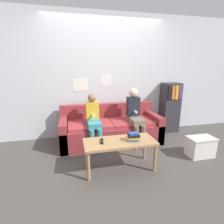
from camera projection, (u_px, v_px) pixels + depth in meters
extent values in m
plane|color=#4C4742|center=(117.00, 153.00, 3.18)|extent=(10.00, 10.00, 0.00)
cube|color=silver|center=(105.00, 77.00, 3.80)|extent=(8.00, 0.06, 2.60)
cube|color=white|center=(80.00, 85.00, 3.69)|extent=(0.32, 0.00, 0.25)
cube|color=silver|center=(106.00, 80.00, 3.78)|extent=(0.24, 0.00, 0.24)
cube|color=maroon|center=(111.00, 133.00, 3.58)|extent=(1.99, 0.80, 0.39)
cube|color=maroon|center=(107.00, 111.00, 3.80)|extent=(1.99, 0.14, 0.35)
cube|color=maroon|center=(64.00, 133.00, 3.36)|extent=(0.14, 0.80, 0.55)
cube|color=maroon|center=(153.00, 126.00, 3.77)|extent=(0.14, 0.80, 0.55)
cube|color=#A1343A|center=(90.00, 124.00, 3.40)|extent=(0.84, 0.64, 0.07)
cube|color=#A1343A|center=(131.00, 121.00, 3.59)|extent=(0.84, 0.64, 0.07)
cube|color=#AD7F51|center=(120.00, 142.00, 2.58)|extent=(1.06, 0.45, 0.04)
cylinder|color=#AD7F51|center=(89.00, 167.00, 2.36)|extent=(0.04, 0.04, 0.42)
cylinder|color=#AD7F51|center=(155.00, 158.00, 2.57)|extent=(0.04, 0.04, 0.42)
cylinder|color=#AD7F51|center=(86.00, 154.00, 2.71)|extent=(0.04, 0.04, 0.42)
cylinder|color=#AD7F51|center=(145.00, 147.00, 2.93)|extent=(0.04, 0.04, 0.42)
cylinder|color=teal|center=(92.00, 142.00, 3.07)|extent=(0.09, 0.09, 0.46)
cylinder|color=teal|center=(100.00, 141.00, 3.11)|extent=(0.09, 0.09, 0.46)
cube|color=teal|center=(94.00, 122.00, 3.26)|extent=(0.23, 0.50, 0.09)
cube|color=gold|center=(92.00, 110.00, 3.34)|extent=(0.24, 0.16, 0.32)
sphere|color=#8C6647|center=(92.00, 98.00, 3.28)|extent=(0.16, 0.16, 0.16)
cube|color=white|center=(93.00, 115.00, 3.21)|extent=(0.03, 0.12, 0.03)
cylinder|color=#756656|center=(136.00, 138.00, 3.26)|extent=(0.09, 0.09, 0.46)
cylinder|color=#756656|center=(143.00, 137.00, 3.29)|extent=(0.09, 0.09, 0.46)
cube|color=#756656|center=(135.00, 119.00, 3.44)|extent=(0.23, 0.50, 0.09)
cube|color=#1E232D|center=(133.00, 106.00, 3.52)|extent=(0.24, 0.16, 0.38)
sphere|color=beige|center=(134.00, 93.00, 3.45)|extent=(0.18, 0.18, 0.18)
cube|color=white|center=(136.00, 112.00, 3.39)|extent=(0.03, 0.12, 0.03)
cube|color=black|center=(102.00, 141.00, 2.54)|extent=(0.07, 0.17, 0.02)
cube|color=#23519E|center=(133.00, 140.00, 2.59)|extent=(0.16, 0.13, 0.02)
cube|color=gold|center=(133.00, 138.00, 2.58)|extent=(0.18, 0.14, 0.03)
cube|color=black|center=(134.00, 136.00, 2.58)|extent=(0.18, 0.14, 0.04)
cube|color=#23519E|center=(133.00, 134.00, 2.57)|extent=(0.14, 0.09, 0.03)
cube|color=#2D2D33|center=(170.00, 108.00, 4.12)|extent=(0.40, 0.32, 1.15)
cube|color=black|center=(170.00, 93.00, 3.84)|extent=(0.07, 0.02, 0.32)
cube|color=orange|center=(173.00, 93.00, 3.86)|extent=(0.07, 0.02, 0.30)
cube|color=gold|center=(177.00, 93.00, 3.88)|extent=(0.07, 0.02, 0.32)
cube|color=#7A3389|center=(181.00, 92.00, 3.89)|extent=(0.05, 0.02, 0.31)
cube|color=silver|center=(200.00, 147.00, 3.03)|extent=(0.43, 0.27, 0.32)
cube|color=beige|center=(202.00, 138.00, 2.98)|extent=(0.45, 0.29, 0.02)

